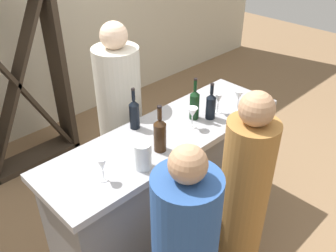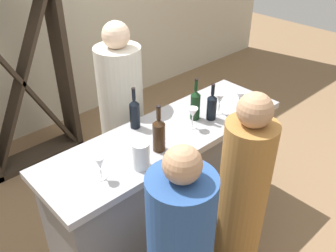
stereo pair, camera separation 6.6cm
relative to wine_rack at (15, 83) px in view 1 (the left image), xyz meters
name	(u,v)px [view 1 (the left image)]	position (x,y,z in m)	size (l,w,h in m)	color
ground_plane	(168,226)	(0.38, -1.65, -0.90)	(12.00, 12.00, 0.00)	#846647
back_wall	(16,10)	(0.38, 0.55, 0.50)	(8.00, 0.10, 2.80)	beige
bar_counter	(168,183)	(0.38, -1.65, -0.42)	(1.93, 0.59, 0.96)	slate
wine_rack	(15,83)	(0.00, 0.00, 0.00)	(0.96, 0.28, 1.81)	#33281E
wine_bottle_leftmost_amber_brown	(160,134)	(0.19, -1.77, 0.18)	(0.08, 0.08, 0.33)	#331E0F
wine_bottle_second_left_near_black	(134,113)	(0.25, -1.44, 0.18)	(0.07, 0.07, 0.32)	black
wine_bottle_center_dark_green	(194,103)	(0.65, -1.65, 0.18)	(0.07, 0.07, 0.33)	black
wine_bottle_second_right_near_black	(211,105)	(0.74, -1.73, 0.17)	(0.07, 0.07, 0.29)	black
wine_glass_near_left	(239,96)	(0.98, -1.80, 0.18)	(0.07, 0.07, 0.17)	white
wine_glass_near_center	(102,165)	(-0.25, -1.75, 0.16)	(0.06, 0.06, 0.15)	white
wine_glass_near_right	(192,113)	(0.55, -1.72, 0.18)	(0.07, 0.07, 0.16)	white
wine_glass_far_left	(218,99)	(0.85, -1.72, 0.17)	(0.07, 0.07, 0.16)	white
water_pitcher	(143,156)	(-0.01, -1.83, 0.15)	(0.11, 0.11, 0.18)	silver
person_left_guest	(243,199)	(0.45, -2.28, -0.21)	(0.36, 0.36, 1.48)	#9E6B33
person_right_guest	(121,124)	(0.40, -1.05, -0.15)	(0.42, 0.42, 1.62)	beige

